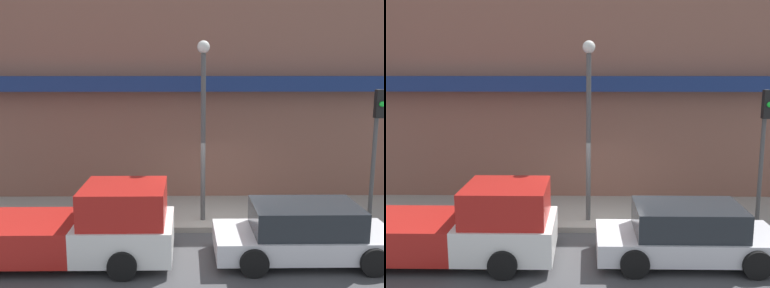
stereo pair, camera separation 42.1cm
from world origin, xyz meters
TOP-DOWN VIEW (x-y plane):
  - ground_plane at (0.00, 0.00)m, footprint 80.00×80.00m
  - sidewalk at (0.00, 1.55)m, footprint 36.00×3.10m
  - building at (-0.02, 4.57)m, footprint 19.80×3.80m
  - pickup_truck at (-3.69, -1.73)m, footprint 5.75×2.20m
  - parked_car at (1.97, -1.73)m, footprint 4.37×1.99m
  - fire_hydrant at (-3.17, 0.55)m, footprint 0.20×0.20m
  - street_lamp at (-0.41, 0.66)m, footprint 0.36×0.36m
  - traffic_light at (4.59, 0.53)m, footprint 0.28×0.42m

SIDE VIEW (x-z plane):
  - ground_plane at x=0.00m, z-range 0.00..0.00m
  - sidewalk at x=0.00m, z-range 0.00..0.16m
  - fire_hydrant at x=-3.17m, z-range 0.16..0.82m
  - parked_car at x=1.97m, z-range -0.02..1.38m
  - pickup_truck at x=-3.69m, z-range -0.13..1.76m
  - traffic_light at x=4.59m, z-range 0.88..4.76m
  - street_lamp at x=-0.41m, z-range 0.84..6.08m
  - building at x=-0.02m, z-range -0.88..9.63m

